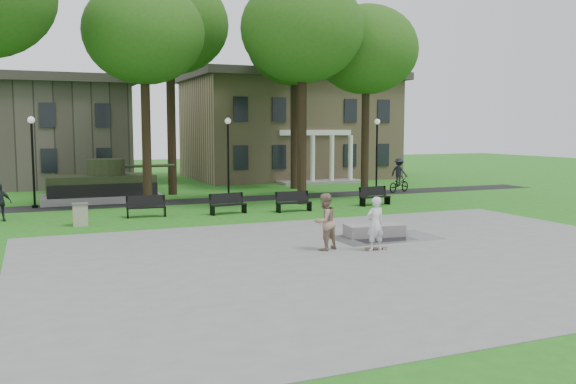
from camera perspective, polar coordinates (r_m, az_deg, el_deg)
name	(u,v)px	position (r m, az deg, el deg)	size (l,w,h in m)	color
ground	(309,232)	(24.27, 1.97, -3.80)	(120.00, 120.00, 0.00)	#1F5E16
plaza	(374,256)	(19.93, 8.05, -5.99)	(22.00, 16.00, 0.02)	gray
footpath	(222,200)	(35.41, -6.20, -0.73)	(44.00, 2.60, 0.01)	black
building_right	(287,126)	(51.75, -0.05, 6.22)	(17.00, 12.00, 8.60)	#9E8460
building_left	(16,136)	(48.22, -24.06, 4.84)	(15.00, 10.00, 7.20)	#4C443D
tree_1	(144,34)	(33.04, -13.34, 14.23)	(6.20, 6.20, 11.63)	black
tree_2	(302,30)	(33.51, 1.34, 14.89)	(6.60, 6.60, 12.16)	black
tree_3	(366,50)	(36.33, 7.33, 13.01)	(6.00, 6.00, 11.19)	black
tree_4	(169,25)	(39.07, -11.04, 15.10)	(7.20, 7.20, 13.50)	black
tree_5	(294,45)	(42.01, 0.59, 13.56)	(6.40, 6.40, 12.44)	black
lamp_left	(33,154)	(34.03, -22.78, 3.27)	(0.36, 0.36, 4.73)	black
lamp_mid	(228,151)	(35.63, -5.62, 3.81)	(0.36, 0.36, 4.73)	black
lamp_right	(377,149)	(39.76, 8.31, 4.00)	(0.36, 0.36, 4.73)	black
tank_monument	(102,186)	(36.04, -17.03, 0.52)	(7.45, 3.40, 2.40)	gray
puddle	(384,239)	(23.01, 8.95, -4.36)	(2.20, 1.20, 0.00)	black
concrete_block	(374,230)	(23.52, 8.07, -3.57)	(2.20, 1.00, 0.45)	gray
skateboard	(376,249)	(20.95, 8.22, -5.27)	(0.78, 0.20, 0.07)	brown
skateboarder	(375,224)	(20.66, 8.16, -2.96)	(0.67, 0.44, 1.83)	silver
friend_watching	(325,222)	(20.61, 3.45, -2.79)	(0.94, 0.73, 1.93)	#987B62
cyclist	(399,178)	(39.98, 10.34, 1.27)	(2.14, 1.45, 2.22)	black
park_bench_0	(146,206)	(29.17, -13.16, -1.27)	(1.83, 0.64, 1.00)	black
park_bench_1	(228,203)	(29.57, -5.65, -1.04)	(1.85, 0.80, 1.00)	black
park_bench_2	(293,201)	(30.27, 0.49, -0.85)	(1.82, 0.60, 1.00)	black
park_bench_3	(374,195)	(33.12, 8.08, -0.32)	(1.85, 0.77, 1.00)	black
trash_bin	(80,214)	(27.34, -18.87, -1.99)	(0.68, 0.68, 0.96)	#9D9882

